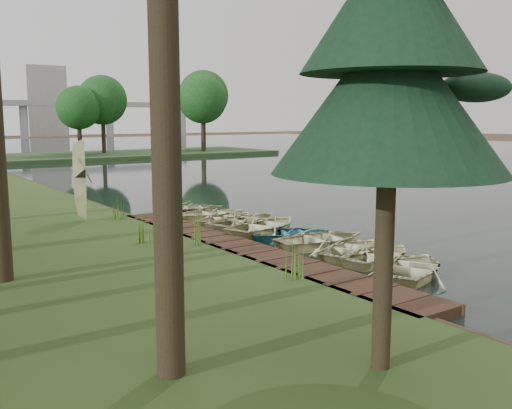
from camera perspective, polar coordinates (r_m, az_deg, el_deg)
ground at (r=20.07m, az=2.33°, el=-4.43°), size 300.00×300.00×0.00m
water at (r=55.13m, az=14.49°, el=3.63°), size 130.00×200.00×0.05m
boardwalk at (r=19.13m, az=-1.48°, el=-4.61°), size 1.60×16.00×0.30m
peninsula at (r=68.59m, az=-18.34°, el=4.55°), size 50.00×14.00×0.45m
far_trees at (r=67.59m, az=-21.33°, el=9.61°), size 45.60×5.60×8.80m
building_a at (r=161.11m, az=-20.45°, el=9.63°), size 10.00×8.00×18.00m
rowboat_0 at (r=16.97m, az=15.52°, el=-5.86°), size 3.81×3.37×0.65m
rowboat_1 at (r=18.33m, az=12.27°, el=-4.71°), size 3.38×2.70×0.63m
rowboat_2 at (r=18.91m, az=9.76°, el=-4.22°), size 3.60×3.05×0.64m
rowboat_3 at (r=20.11m, az=6.63°, el=-3.25°), size 3.77×2.88×0.73m
rowboat_4 at (r=21.23m, az=3.50°, el=-2.72°), size 3.62×3.16×0.63m
rowboat_5 at (r=22.33m, az=0.89°, el=-1.91°), size 4.55×3.87×0.80m
rowboat_6 at (r=23.41m, az=-1.07°, el=-1.46°), size 4.31×3.57×0.77m
rowboat_7 at (r=24.36m, az=-2.87°, el=-1.22°), size 3.69×3.15×0.65m
rowboat_8 at (r=25.59m, az=-4.36°, el=-0.75°), size 3.53×2.77×0.66m
rowboat_9 at (r=27.23m, az=-6.56°, el=-0.23°), size 3.77×3.29×0.65m
stored_rowboat at (r=24.70m, az=-16.79°, el=-0.80°), size 3.86×3.18×0.70m
pine_tree at (r=9.57m, az=13.37°, el=15.22°), size 3.80×3.80×8.42m
reeds_0 at (r=15.20m, az=3.72°, el=-5.65°), size 0.60×0.60×0.97m
reeds_1 at (r=19.77m, az=-11.29°, el=-2.46°), size 0.60×0.60×0.97m
reeds_2 at (r=19.28m, az=-5.57°, el=-2.35°), size 0.60×0.60×1.15m
reeds_3 at (r=24.77m, az=-13.57°, el=-0.42°), size 0.60×0.60×0.89m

